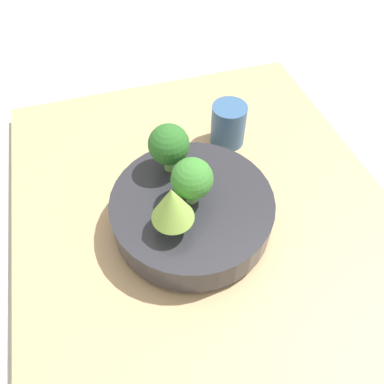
# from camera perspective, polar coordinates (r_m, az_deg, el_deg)

# --- Properties ---
(ground_plane) EXTENTS (6.00, 6.00, 0.00)m
(ground_plane) POSITION_cam_1_polar(r_m,az_deg,el_deg) (0.71, 2.36, -5.26)
(ground_plane) COLOR #ADA89E
(table) EXTENTS (0.84, 0.68, 0.03)m
(table) POSITION_cam_1_polar(r_m,az_deg,el_deg) (0.69, 2.41, -4.47)
(table) COLOR tan
(table) RESTS_ON ground_plane
(bowl) EXTENTS (0.27, 0.27, 0.07)m
(bowl) POSITION_cam_1_polar(r_m,az_deg,el_deg) (0.64, 0.00, -2.85)
(bowl) COLOR #28282D
(bowl) RESTS_ON table
(broccoli_floret_center) EXTENTS (0.07, 0.07, 0.09)m
(broccoli_floret_center) POSITION_cam_1_polar(r_m,az_deg,el_deg) (0.57, 0.00, 1.96)
(broccoli_floret_center) COLOR #7AB256
(broccoli_floret_center) RESTS_ON bowl
(broccoli_floret_right) EXTENTS (0.07, 0.07, 0.09)m
(broccoli_floret_right) POSITION_cam_1_polar(r_m,az_deg,el_deg) (0.62, -3.54, 7.13)
(broccoli_floret_right) COLOR #7AB256
(broccoli_floret_right) RESTS_ON bowl
(romanesco_piece_far) EXTENTS (0.06, 0.06, 0.10)m
(romanesco_piece_far) POSITION_cam_1_polar(r_m,az_deg,el_deg) (0.53, -3.04, -1.95)
(romanesco_piece_far) COLOR #609347
(romanesco_piece_far) RESTS_ON bowl
(cup) EXTENTS (0.07, 0.07, 0.09)m
(cup) POSITION_cam_1_polar(r_m,az_deg,el_deg) (0.78, 5.56, 10.19)
(cup) COLOR #33567F
(cup) RESTS_ON table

